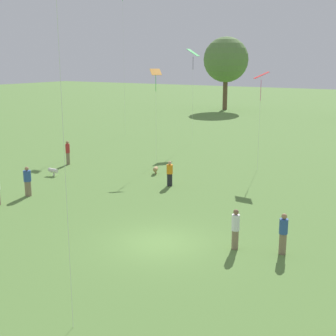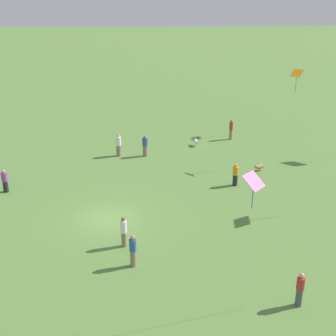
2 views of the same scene
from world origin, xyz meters
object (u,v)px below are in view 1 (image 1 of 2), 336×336
(person_2, at_px, (68,152))
(person_7, at_px, (235,229))
(kite_1, at_px, (193,54))
(person_9, at_px, (170,174))
(person_0, at_px, (283,234))
(dog_1, at_px, (53,171))
(dog_0, at_px, (155,169))
(kite_0, at_px, (156,76))
(person_6, at_px, (28,182))
(kite_3, at_px, (261,77))

(person_2, relative_size, person_7, 1.04)
(person_7, distance_m, kite_1, 28.10)
(person_2, xyz_separation_m, person_9, (10.22, -1.31, -0.14))
(person_0, bearing_deg, dog_1, 63.45)
(person_9, distance_m, dog_0, 3.48)
(kite_0, bearing_deg, person_9, -53.21)
(person_0, bearing_deg, person_6, 76.77)
(person_2, relative_size, kite_0, 0.25)
(dog_0, bearing_deg, kite_0, -81.89)
(dog_0, xyz_separation_m, dog_1, (-5.95, -4.30, 0.04))
(person_6, relative_size, kite_1, 0.20)
(person_9, bearing_deg, kite_3, -159.00)
(person_2, distance_m, person_6, 8.80)
(person_9, xyz_separation_m, kite_0, (-4.30, 5.01, 6.09))
(kite_0, height_order, dog_1, kite_0)
(person_7, height_order, kite_1, kite_1)
(person_6, bearing_deg, person_2, -27.78)
(person_0, relative_size, kite_0, 0.24)
(person_0, xyz_separation_m, kite_3, (-6.62, 14.35, 5.94))
(person_2, bearing_deg, person_7, -62.05)
(dog_1, bearing_deg, person_0, -111.42)
(kite_0, distance_m, kite_3, 7.91)
(person_2, bearing_deg, dog_1, -99.59)
(dog_0, bearing_deg, person_6, 44.18)
(person_7, relative_size, person_9, 1.09)
(kite_0, xyz_separation_m, dog_0, (1.70, -2.74, -6.57))
(kite_0, bearing_deg, person_2, -151.87)
(dog_1, bearing_deg, person_7, -114.89)
(person_0, distance_m, kite_3, 16.88)
(person_7, height_order, dog_0, person_7)
(person_7, bearing_deg, person_2, 96.43)
(kite_0, xyz_separation_m, kite_1, (-2.36, 10.26, 1.69))
(person_0, distance_m, dog_1, 19.04)
(person_9, height_order, dog_0, person_9)
(kite_0, bearing_deg, person_6, -102.96)
(kite_0, xyz_separation_m, dog_1, (-4.25, -7.04, -6.53))
(dog_0, bearing_deg, kite_1, -96.38)
(person_6, xyz_separation_m, dog_1, (-2.40, 4.45, -0.52))
(kite_0, relative_size, dog_1, 9.32)
(person_9, distance_m, dog_1, 8.80)
(person_9, relative_size, kite_1, 0.18)
(dog_1, bearing_deg, kite_1, -12.75)
(person_0, height_order, person_2, person_2)
(person_2, bearing_deg, person_6, -98.54)
(person_7, xyz_separation_m, dog_1, (-16.46, 5.47, -0.54))
(person_0, height_order, kite_3, kite_3)
(person_0, relative_size, person_7, 0.99)
(kite_3, bearing_deg, person_0, 43.26)
(person_0, distance_m, kite_0, 19.46)
(person_2, bearing_deg, person_9, -43.45)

